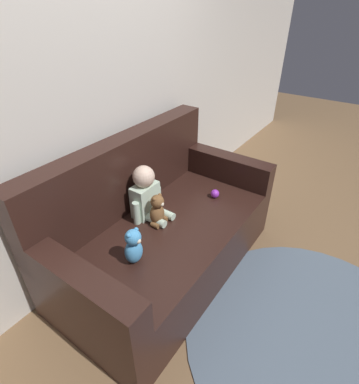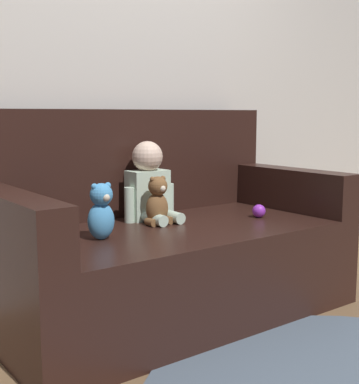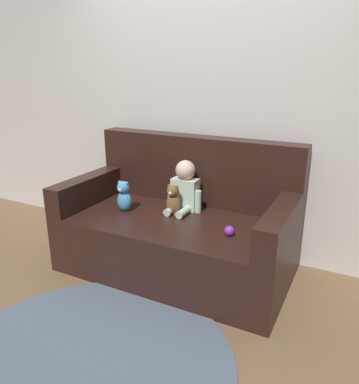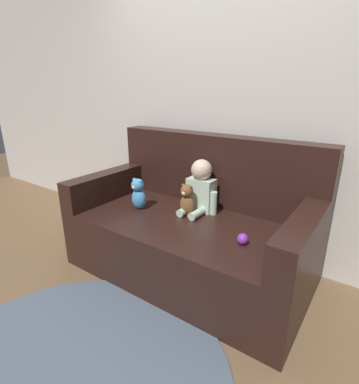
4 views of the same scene
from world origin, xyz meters
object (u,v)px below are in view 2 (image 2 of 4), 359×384
(couch, at_px, (164,245))
(toy_ball, at_px, (259,211))
(teddy_bear_brown, at_px, (158,202))
(plush_toy_side, at_px, (101,212))
(person_baby, at_px, (149,185))

(couch, xyz_separation_m, toy_ball, (0.51, -0.20, 0.16))
(teddy_bear_brown, distance_m, toy_ball, 0.59)
(couch, bearing_deg, teddy_bear_brown, -159.13)
(plush_toy_side, bearing_deg, toy_ball, -3.54)
(couch, height_order, teddy_bear_brown, couch)
(person_baby, height_order, teddy_bear_brown, person_baby)
(person_baby, bearing_deg, couch, -83.67)
(teddy_bear_brown, bearing_deg, person_baby, 74.32)
(couch, distance_m, plush_toy_side, 0.54)
(couch, height_order, person_baby, couch)
(person_baby, height_order, toy_ball, person_baby)
(couch, relative_size, person_baby, 4.34)
(teddy_bear_brown, xyz_separation_m, plush_toy_side, (-0.40, -0.13, 0.01))
(plush_toy_side, relative_size, toy_ball, 3.58)
(toy_ball, bearing_deg, couch, 158.10)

